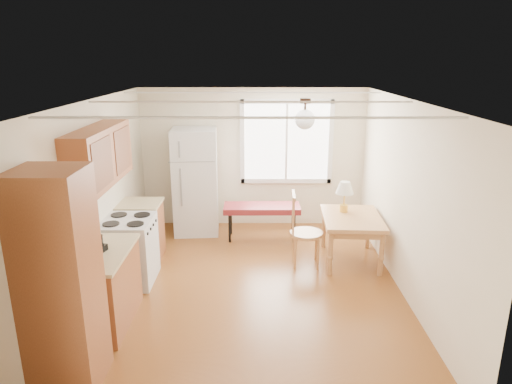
{
  "coord_description": "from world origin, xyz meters",
  "views": [
    {
      "loc": [
        0.08,
        -5.57,
        3.0
      ],
      "look_at": [
        0.06,
        0.68,
        1.15
      ],
      "focal_mm": 32.0,
      "sensor_mm": 36.0,
      "label": 1
    }
  ],
  "objects_px": {
    "refrigerator": "(196,181)",
    "dining_table": "(352,223)",
    "chair": "(299,225)",
    "bench": "(262,209)"
  },
  "relations": [
    {
      "from": "refrigerator",
      "to": "dining_table",
      "type": "height_order",
      "value": "refrigerator"
    },
    {
      "from": "refrigerator",
      "to": "chair",
      "type": "xyz_separation_m",
      "value": [
        1.7,
        -1.4,
        -0.28
      ]
    },
    {
      "from": "bench",
      "to": "dining_table",
      "type": "xyz_separation_m",
      "value": [
        1.34,
        -0.88,
        0.08
      ]
    },
    {
      "from": "dining_table",
      "to": "chair",
      "type": "height_order",
      "value": "chair"
    },
    {
      "from": "bench",
      "to": "chair",
      "type": "distance_m",
      "value": 1.18
    },
    {
      "from": "chair",
      "to": "bench",
      "type": "bearing_deg",
      "value": 119.48
    },
    {
      "from": "refrigerator",
      "to": "chair",
      "type": "height_order",
      "value": "refrigerator"
    },
    {
      "from": "refrigerator",
      "to": "chair",
      "type": "bearing_deg",
      "value": -43.63
    },
    {
      "from": "chair",
      "to": "refrigerator",
      "type": "bearing_deg",
      "value": 142.46
    },
    {
      "from": "refrigerator",
      "to": "chair",
      "type": "relative_size",
      "value": 1.66
    }
  ]
}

